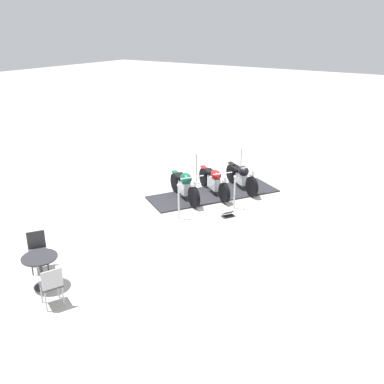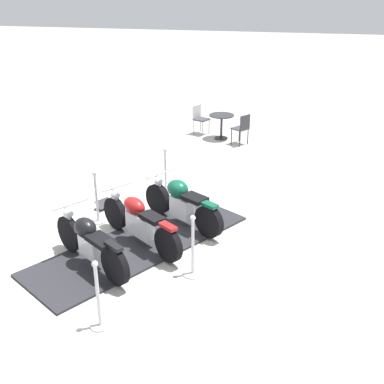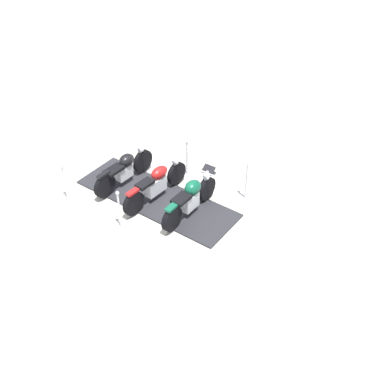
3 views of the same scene
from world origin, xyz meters
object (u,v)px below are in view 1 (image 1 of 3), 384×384
Objects in this scene: stanchion_left_mid at (196,174)px; cafe_chair_near_table at (51,284)px; info_placard at (228,215)px; motorcycle_maroon at (214,181)px; stanchion_right_front at (179,208)px; cafe_table at (40,264)px; cafe_chair_across_table at (37,248)px; motorcycle_forest at (185,185)px; stanchion_left_rear at (241,166)px; motorcycle_black at (242,176)px; stanchion_right_mid at (234,198)px.

stanchion_left_mid reaches higher than cafe_chair_near_table.
motorcycle_maroon is at bearing -104.29° from info_placard.
stanchion_right_front is 1.49× the size of cafe_table.
motorcycle_forest is at bearing 119.38° from cafe_chair_across_table.
cafe_chair_near_table is at bearing 23.68° from info_placard.
motorcycle_maroon is 2.10× the size of cafe_chair_across_table.
motorcycle_forest is at bearing 28.12° from stanchion_right_front.
stanchion_right_front is at bearing 108.09° from cafe_chair_across_table.
stanchion_left_rear reaches higher than cafe_chair_near_table.
info_placard is at bearing -129.10° from stanchion_left_mid.
cafe_chair_across_table is at bearing -62.95° from motorcycle_forest.
cafe_chair_near_table reaches higher than cafe_table.
stanchion_left_rear is (1.37, 0.76, -0.13)m from motorcycle_black.
motorcycle_maroon is 1.71× the size of stanchion_right_front.
stanchion_right_front is (-3.14, 0.37, -0.14)m from motorcycle_black.
stanchion_right_front is at bearing -30.59° from motorcycle_forest.
stanchion_left_mid is 1.21× the size of cafe_chair_near_table.
info_placard is (-2.15, -0.70, -0.45)m from motorcycle_black.
stanchion_right_mid reaches higher than motorcycle_forest.
stanchion_left_rear reaches higher than info_placard.
stanchion_left_rear is at bearing 5.00° from stanchion_right_front.
stanchion_right_front reaches higher than info_placard.
stanchion_left_mid is 1.01× the size of stanchion_left_rear.
info_placard is (-0.35, -1.78, -0.45)m from motorcycle_forest.
motorcycle_black is 1.60× the size of stanchion_right_front.
motorcycle_black is (0.91, -0.54, 0.01)m from motorcycle_maroon.
cafe_table is at bearing -62.49° from motorcycle_black.
stanchion_left_mid is at bearing 24.46° from stanchion_right_front.
stanchion_left_mid is 6.93m from cafe_chair_across_table.
cafe_table is at bearing -55.86° from motorcycle_forest.
motorcycle_forest is 1.71× the size of stanchion_left_rear.
cafe_table is 0.83× the size of cafe_chair_across_table.
cafe_chair_across_table is (-7.13, 1.48, 0.03)m from motorcycle_black.
cafe_chair_near_table is (-9.28, -0.72, 0.15)m from stanchion_left_rear.
motorcycle_maroon is 1.05m from motorcycle_black.
stanchion_right_front is 4.79m from cafe_chair_near_table.
motorcycle_black is 1.68m from stanchion_right_mid.
info_placard is at bearing 20.16° from motorcycle_forest.
cafe_table is at bearing 15.67° from info_placard.
info_placard is at bearing -38.57° from motorcycle_black.
motorcycle_maroon is 6.68m from cafe_table.
cafe_table is at bearing 0.00° from cafe_chair_near_table.
motorcycle_forest is 1.67× the size of stanchion_right_mid.
motorcycle_black is 1.57m from stanchion_left_rear.
cafe_chair_near_table is at bearing -175.59° from stanchion_left_rear.
cafe_chair_near_table is (-4.78, -0.32, 0.16)m from stanchion_right_front.
stanchion_right_mid reaches higher than motorcycle_black.
motorcycle_black is at bearing -6.69° from stanchion_right_front.
info_placard is (-1.25, -1.23, -0.44)m from motorcycle_maroon.
stanchion_right_mid is 5.93m from cafe_chair_across_table.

